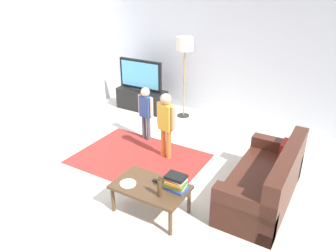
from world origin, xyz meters
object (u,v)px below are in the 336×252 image
at_px(tv_stand, 142,100).
at_px(couch, 268,184).
at_px(floor_lamp, 185,48).
at_px(child_center, 166,120).
at_px(tv_remote, 158,182).
at_px(plate, 128,184).
at_px(tv, 140,75).
at_px(child_near_tv, 146,109).
at_px(coffee_table, 151,189).
at_px(bottle, 160,188).
at_px(book_stack, 176,182).

distance_m(tv_stand, couch, 4.02).
xyz_separation_m(floor_lamp, child_center, (0.60, -1.78, -0.83)).
xyz_separation_m(tv_remote, plate, (-0.33, -0.24, -0.00)).
bearing_deg(plate, tv, 122.01).
bearing_deg(tv_remote, floor_lamp, 110.76).
height_order(tv, child_near_tv, tv).
bearing_deg(plate, coffee_table, 23.22).
relative_size(coffee_table, bottle, 3.44).
bearing_deg(coffee_table, floor_lamp, 110.46).
height_order(tv_stand, plate, tv_stand).
bearing_deg(tv_remote, book_stack, -4.60).
height_order(coffee_table, plate, plate).
bearing_deg(tv_remote, plate, -145.20).
bearing_deg(child_near_tv, tv, 128.29).
xyz_separation_m(tv, floor_lamp, (1.04, 0.17, 0.70)).
height_order(child_near_tv, child_center, child_center).
relative_size(coffee_table, book_stack, 3.20).
bearing_deg(plate, bottle, -0.00).
xyz_separation_m(tv, plate, (1.94, -3.10, -0.42)).
relative_size(couch, book_stack, 5.76).
relative_size(couch, child_near_tv, 1.69).
distance_m(coffee_table, tv_remote, 0.14).
bearing_deg(book_stack, child_near_tv, 133.59).
relative_size(child_center, bottle, 4.09).
bearing_deg(tv, book_stack, -48.54).
xyz_separation_m(tv_stand, coffee_table, (2.22, -3.00, 0.13)).
distance_m(tv, bottle, 3.96).
height_order(child_center, plate, child_center).
bearing_deg(book_stack, couch, 43.94).
distance_m(tv, floor_lamp, 1.26).
distance_m(tv_stand, floor_lamp, 1.67).
xyz_separation_m(tv_stand, couch, (3.51, -1.97, 0.05)).
bearing_deg(book_stack, floor_lamp, 116.20).
xyz_separation_m(child_center, plate, (0.30, -1.49, -0.29)).
xyz_separation_m(book_stack, bottle, (-0.10, -0.22, 0.02)).
bearing_deg(child_near_tv, floor_lamp, 86.45).
height_order(child_near_tv, tv_remote, child_near_tv).
height_order(child_near_tv, plate, child_near_tv).
bearing_deg(plate, floor_lamp, 105.32).
height_order(book_stack, bottle, bottle).
height_order(tv, child_center, tv).
bearing_deg(bottle, tv, 128.17).
distance_m(floor_lamp, bottle, 3.70).
bearing_deg(tv_stand, couch, -29.30).
distance_m(tv_remote, plate, 0.41).
xyz_separation_m(book_stack, plate, (-0.60, -0.22, -0.10)).
bearing_deg(tv, child_near_tv, -51.71).
bearing_deg(child_near_tv, plate, -62.54).
distance_m(book_stack, bottle, 0.25).
height_order(floor_lamp, child_center, floor_lamp).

